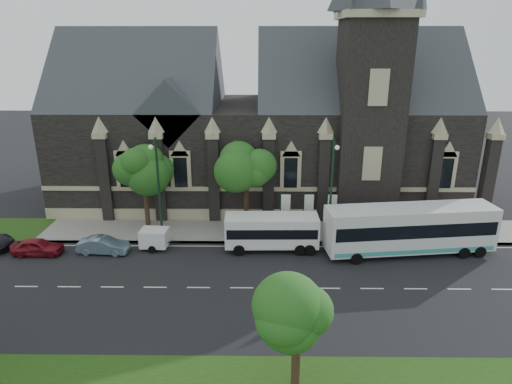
{
  "coord_description": "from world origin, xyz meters",
  "views": [
    {
      "loc": [
        4.3,
        -26.93,
        16.3
      ],
      "look_at": [
        3.92,
        6.0,
        4.96
      ],
      "focal_mm": 31.26,
      "sensor_mm": 36.0,
      "label": 1
    }
  ],
  "objects_px": {
    "banner_flag_center": "(307,209)",
    "sedan": "(103,245)",
    "street_lamp_near": "(332,186)",
    "banner_flag_right": "(330,209)",
    "tour_coach": "(410,229)",
    "car_far_red": "(38,247)",
    "tree_park_east": "(301,308)",
    "box_trailer": "(154,238)",
    "banner_flag_left": "(284,209)",
    "tree_walk_left": "(146,166)",
    "street_lamp_mid": "(158,185)",
    "shuttle_bus": "(272,230)",
    "tree_walk_right": "(249,165)"
  },
  "relations": [
    {
      "from": "tour_coach",
      "to": "sedan",
      "type": "bearing_deg",
      "value": 173.69
    },
    {
      "from": "street_lamp_near",
      "to": "box_trailer",
      "type": "distance_m",
      "value": 14.99
    },
    {
      "from": "banner_flag_left",
      "to": "banner_flag_right",
      "type": "relative_size",
      "value": 1.0
    },
    {
      "from": "tour_coach",
      "to": "shuttle_bus",
      "type": "xyz_separation_m",
      "value": [
        -10.9,
        0.56,
        -0.45
      ]
    },
    {
      "from": "tree_walk_right",
      "to": "banner_flag_left",
      "type": "relative_size",
      "value": 1.95
    },
    {
      "from": "street_lamp_mid",
      "to": "shuttle_bus",
      "type": "bearing_deg",
      "value": -6.27
    },
    {
      "from": "tree_walk_right",
      "to": "street_lamp_mid",
      "type": "xyz_separation_m",
      "value": [
        -7.21,
        -3.62,
        -0.71
      ]
    },
    {
      "from": "street_lamp_near",
      "to": "car_far_red",
      "type": "relative_size",
      "value": 2.27
    },
    {
      "from": "shuttle_bus",
      "to": "box_trailer",
      "type": "height_order",
      "value": "shuttle_bus"
    },
    {
      "from": "tree_walk_left",
      "to": "street_lamp_mid",
      "type": "relative_size",
      "value": 0.85
    },
    {
      "from": "tree_walk_left",
      "to": "tour_coach",
      "type": "distance_m",
      "value": 22.79
    },
    {
      "from": "tour_coach",
      "to": "box_trailer",
      "type": "height_order",
      "value": "tour_coach"
    },
    {
      "from": "shuttle_bus",
      "to": "banner_flag_left",
      "type": "bearing_deg",
      "value": 68.66
    },
    {
      "from": "tree_park_east",
      "to": "banner_flag_right",
      "type": "height_order",
      "value": "tree_park_east"
    },
    {
      "from": "car_far_red",
      "to": "banner_flag_left",
      "type": "bearing_deg",
      "value": -78.43
    },
    {
      "from": "tree_walk_left",
      "to": "street_lamp_near",
      "type": "bearing_deg",
      "value": -12.87
    },
    {
      "from": "street_lamp_near",
      "to": "banner_flag_left",
      "type": "relative_size",
      "value": 2.25
    },
    {
      "from": "banner_flag_right",
      "to": "sedan",
      "type": "relative_size",
      "value": 0.99
    },
    {
      "from": "sedan",
      "to": "car_far_red",
      "type": "distance_m",
      "value": 5.16
    },
    {
      "from": "banner_flag_left",
      "to": "box_trailer",
      "type": "relative_size",
      "value": 1.26
    },
    {
      "from": "street_lamp_mid",
      "to": "tour_coach",
      "type": "distance_m",
      "value": 20.39
    },
    {
      "from": "street_lamp_near",
      "to": "banner_flag_right",
      "type": "distance_m",
      "value": 3.34
    },
    {
      "from": "banner_flag_center",
      "to": "sedan",
      "type": "xyz_separation_m",
      "value": [
        -16.58,
        -3.8,
        -1.72
      ]
    },
    {
      "from": "box_trailer",
      "to": "sedan",
      "type": "relative_size",
      "value": 0.79
    },
    {
      "from": "street_lamp_near",
      "to": "car_far_red",
      "type": "bearing_deg",
      "value": -174.62
    },
    {
      "from": "tree_walk_left",
      "to": "banner_flag_right",
      "type": "relative_size",
      "value": 1.91
    },
    {
      "from": "tree_park_east",
      "to": "sedan",
      "type": "distance_m",
      "value": 20.88
    },
    {
      "from": "banner_flag_right",
      "to": "car_far_red",
      "type": "xyz_separation_m",
      "value": [
        -23.73,
        -4.12,
        -1.71
      ]
    },
    {
      "from": "banner_flag_center",
      "to": "tree_park_east",
      "type": "bearing_deg",
      "value": -96.57
    },
    {
      "from": "banner_flag_left",
      "to": "tree_walk_left",
      "type": "bearing_deg",
      "value": 171.98
    },
    {
      "from": "shuttle_bus",
      "to": "sedan",
      "type": "height_order",
      "value": "shuttle_bus"
    },
    {
      "from": "tree_walk_left",
      "to": "street_lamp_mid",
      "type": "height_order",
      "value": "street_lamp_mid"
    },
    {
      "from": "street_lamp_near",
      "to": "banner_flag_center",
      "type": "xyz_separation_m",
      "value": [
        -1.71,
        1.91,
        -2.73
      ]
    },
    {
      "from": "street_lamp_near",
      "to": "tour_coach",
      "type": "relative_size",
      "value": 0.66
    },
    {
      "from": "tree_walk_left",
      "to": "box_trailer",
      "type": "xyz_separation_m",
      "value": [
        1.43,
        -4.64,
        -4.78
      ]
    },
    {
      "from": "tree_walk_left",
      "to": "banner_flag_left",
      "type": "relative_size",
      "value": 1.91
    },
    {
      "from": "tree_park_east",
      "to": "sedan",
      "type": "height_order",
      "value": "tree_park_east"
    },
    {
      "from": "street_lamp_mid",
      "to": "sedan",
      "type": "xyz_separation_m",
      "value": [
        -4.29,
        -1.89,
        -4.45
      ]
    },
    {
      "from": "box_trailer",
      "to": "car_far_red",
      "type": "distance_m",
      "value": 9.16
    },
    {
      "from": "street_lamp_near",
      "to": "box_trailer",
      "type": "height_order",
      "value": "street_lamp_near"
    },
    {
      "from": "car_far_red",
      "to": "tree_park_east",
      "type": "bearing_deg",
      "value": -126.13
    },
    {
      "from": "sedan",
      "to": "tour_coach",
      "type": "bearing_deg",
      "value": -85.37
    },
    {
      "from": "banner_flag_center",
      "to": "sedan",
      "type": "bearing_deg",
      "value": -167.11
    },
    {
      "from": "banner_flag_center",
      "to": "tree_walk_left",
      "type": "bearing_deg",
      "value": 173.11
    },
    {
      "from": "street_lamp_mid",
      "to": "banner_flag_center",
      "type": "xyz_separation_m",
      "value": [
        12.29,
        1.91,
        -2.73
      ]
    },
    {
      "from": "tree_park_east",
      "to": "street_lamp_mid",
      "type": "distance_m",
      "value": 19.32
    },
    {
      "from": "street_lamp_near",
      "to": "shuttle_bus",
      "type": "xyz_separation_m",
      "value": [
        -4.8,
        -1.01,
        -3.45
      ]
    },
    {
      "from": "tour_coach",
      "to": "car_far_red",
      "type": "xyz_separation_m",
      "value": [
        -29.55,
        -0.64,
        -1.44
      ]
    },
    {
      "from": "banner_flag_left",
      "to": "banner_flag_right",
      "type": "xyz_separation_m",
      "value": [
        4.0,
        0.0,
        0.0
      ]
    },
    {
      "from": "box_trailer",
      "to": "tree_walk_left",
      "type": "bearing_deg",
      "value": 110.9
    }
  ]
}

